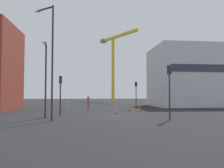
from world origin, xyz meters
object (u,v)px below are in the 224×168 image
Objects in this scene: traffic_light_far at (136,90)px; traffic_light_corner at (60,89)px; traffic_cone_by_barrier at (130,109)px; traffic_light_verge at (169,83)px; streetlamp_short at (46,74)px; construction_crane at (114,57)px; traffic_cone_on_verge at (117,111)px; streetlamp_tall at (50,53)px; traffic_cone_striped at (139,109)px; pedestrian_walking at (88,101)px.

traffic_light_far is 15.90m from traffic_light_corner.
traffic_light_far is at bearing 71.88° from traffic_cone_by_barrier.
traffic_light_verge is at bearing -93.50° from traffic_light_far.
streetlamp_short is at bearing 166.74° from traffic_light_verge.
construction_crane is 43.02× the size of traffic_cone_on_verge.
streetlamp_tall is 2.38× the size of traffic_light_corner.
traffic_light_far is at bearing 57.83° from streetlamp_tall.
traffic_light_far is 11.62m from traffic_cone_on_verge.
construction_crane is 36.84× the size of traffic_cone_striped.
pedestrian_walking is at bearing -154.10° from traffic_light_far.
traffic_light_far is at bearing 51.50° from traffic_light_corner.
traffic_light_corner is 2.06× the size of pedestrian_walking.
traffic_light_far is 1.05× the size of traffic_light_corner.
traffic_light_verge is 9.77m from traffic_cone_striped.
traffic_light_verge is 1.15× the size of traffic_light_corner.
construction_crane is at bearing 88.59° from traffic_light_verge.
streetlamp_short is at bearing -148.40° from traffic_cone_on_verge.
streetlamp_short reaches higher than traffic_light_corner.
traffic_light_far is (10.87, 14.50, -1.08)m from streetlamp_short.
streetlamp_tall is at bearing -102.26° from construction_crane.
traffic_cone_by_barrier is at bearing 35.14° from traffic_light_corner.
streetlamp_tall is at bearing -94.69° from traffic_light_corner.
streetlamp_short reaches higher than pedestrian_walking.
streetlamp_short is at bearing 111.13° from streetlamp_tall.
streetlamp_tall is 2.07× the size of traffic_light_verge.
construction_crane is 44.17m from traffic_cone_on_verge.
traffic_cone_striped is at bearing -15.16° from traffic_cone_by_barrier.
streetlamp_short is 1.45× the size of traffic_light_verge.
construction_crane reaches higher than traffic_light_corner.
traffic_cone_striped is at bearing 44.78° from traffic_cone_on_verge.
streetlamp_short is at bearing -108.09° from pedestrian_walking.
streetlamp_short reaches higher than traffic_light_far.
traffic_light_verge is 2.37× the size of pedestrian_walking.
traffic_light_far reaches higher than traffic_cone_striped.
traffic_light_far is at bearing 53.13° from streetlamp_short.
streetlamp_tall reaches higher than traffic_cone_by_barrier.
traffic_light_corner is at bearing -128.50° from traffic_light_far.
construction_crane reaches higher than traffic_cone_by_barrier.
construction_crane is 49.42m from traffic_light_verge.
traffic_cone_by_barrier is at bearing 97.63° from traffic_light_verge.
traffic_light_far is at bearing 67.44° from traffic_cone_on_verge.
streetlamp_tall is at bearing 176.30° from traffic_light_verge.
traffic_cone_by_barrier is (-1.08, 0.29, -0.01)m from traffic_cone_striped.
traffic_cone_on_verge is at bearing 31.60° from streetlamp_short.
traffic_light_far is 8.62× the size of traffic_cone_on_verge.
traffic_cone_by_barrier is (-1.30, 9.70, -2.61)m from traffic_light_verge.
streetlamp_tall reaches higher than pedestrian_walking.
traffic_light_far reaches higher than traffic_light_corner.
traffic_light_verge is (9.18, -0.59, -2.28)m from streetlamp_tall.
traffic_light_corner is 9.39m from pedestrian_walking.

